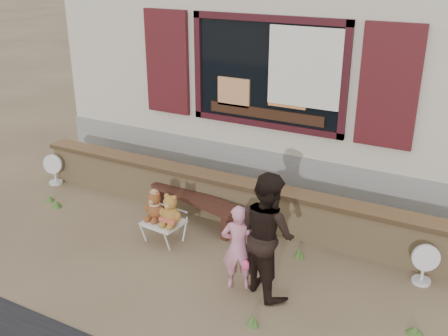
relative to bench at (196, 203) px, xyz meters
The scene contains 12 objects.
ground 0.94m from the bench, 52.72° to the right, with size 80.00×80.00×0.00m, color brown.
shopfront 4.18m from the bench, 81.87° to the left, with size 8.04×5.13×4.00m.
brick_wall 0.61m from the bench, 28.36° to the left, with size 7.10×0.36×0.67m.
bench is the anchor object (origin of this frame).
folding_chair 0.73m from the bench, 95.76° to the right, with size 0.54×0.49×0.31m.
teddy_bear_left 0.77m from the bench, 106.67° to the right, with size 0.31×0.27×0.43m, color brown, non-canonical shape.
teddy_bear_right 0.77m from the bench, 84.83° to the right, with size 0.33×0.29×0.45m, color brown, non-canonical shape.
child 1.79m from the bench, 42.12° to the right, with size 0.39×0.26×1.08m, color pink.
adult 2.01m from the bench, 33.56° to the right, with size 0.73×0.57×1.51m, color black.
fan_left 2.86m from the bench, behind, with size 0.35×0.23×0.54m.
fan_right 3.24m from the bench, ahead, with size 0.34×0.23×0.54m.
grass_tufts 1.00m from the bench, 82.77° to the right, with size 5.96×1.78×0.14m.
Camera 1 is at (3.16, -5.21, 3.71)m, focal length 42.00 mm.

